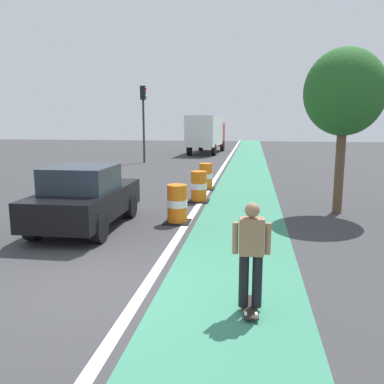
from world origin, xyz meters
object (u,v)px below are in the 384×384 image
Objects in this scene: traffic_barrel_front at (177,204)px; traffic_barrel_back at (206,177)px; skateboarder_on_lane at (251,254)px; delivery_truck_down_block at (206,132)px; parked_sedan_nearest at (85,198)px; traffic_barrel_mid at (199,187)px; street_tree_sidewalk at (344,93)px; traffic_light_corner at (143,110)px.

traffic_barrel_front and traffic_barrel_back have the same top height.
traffic_barrel_front is at bearing 112.11° from skateboarder_on_lane.
delivery_truck_down_block reaches higher than skateboarder_on_lane.
parked_sedan_nearest reaches higher than traffic_barrel_mid.
skateboarder_on_lane is at bearing -43.54° from parked_sedan_nearest.
street_tree_sidewalk is (2.66, 7.12, 2.76)m from skateboarder_on_lane.
parked_sedan_nearest is at bearing -110.36° from traffic_barrel_back.
traffic_barrel_back is at bearing 88.55° from traffic_barrel_front.
delivery_truck_down_block is at bearing 97.80° from skateboarder_on_lane.
traffic_barrel_front is at bearing -157.07° from street_tree_sidewalk.
traffic_barrel_back is (-0.06, 2.65, 0.00)m from traffic_barrel_mid.
skateboarder_on_lane is 29.63m from delivery_truck_down_block.
traffic_barrel_mid is at bearing -84.21° from delivery_truck_down_block.
traffic_barrel_mid is 5.62m from street_tree_sidewalk.
skateboarder_on_lane is 0.22× the size of delivery_truck_down_block.
traffic_barrel_mid is 21.29m from delivery_truck_down_block.
traffic_light_corner is (-5.36, 10.00, 2.97)m from traffic_barrel_back.
traffic_light_corner is at bearing 125.95° from street_tree_sidewalk.
parked_sedan_nearest is at bearing -90.89° from delivery_truck_down_block.
traffic_barrel_back is 18.65m from delivery_truck_down_block.
parked_sedan_nearest is at bearing -158.19° from traffic_barrel_front.
parked_sedan_nearest is (-4.41, 4.19, -0.08)m from skateboarder_on_lane.
street_tree_sidewalk reaches higher than delivery_truck_down_block.
street_tree_sidewalk is at bearing -13.42° from traffic_barrel_mid.
traffic_barrel_back is 0.21× the size of traffic_light_corner.
delivery_truck_down_block is (-4.02, 29.34, 0.94)m from skateboarder_on_lane.
delivery_truck_down_block is 1.51× the size of traffic_light_corner.
traffic_light_corner is at bearing 113.21° from traffic_barrel_mid.
traffic_barrel_mid is at bearing 166.58° from street_tree_sidewalk.
traffic_barrel_back is at bearing 91.29° from traffic_barrel_mid.
traffic_barrel_front is 3.09m from traffic_barrel_mid.
skateboarder_on_lane is 8.09m from street_tree_sidewalk.
traffic_light_corner is 1.02× the size of street_tree_sidewalk.
delivery_truck_down_block is 23.27m from street_tree_sidewalk.
traffic_barrel_mid is 0.14× the size of delivery_truck_down_block.
traffic_light_corner reaches higher than traffic_barrel_mid.
parked_sedan_nearest is 2.52m from traffic_barrel_front.
traffic_light_corner reaches higher than delivery_truck_down_block.
parked_sedan_nearest is 0.81× the size of traffic_light_corner.
street_tree_sidewalk is (7.07, 2.94, 2.83)m from parked_sedan_nearest.
traffic_barrel_back is 0.22× the size of street_tree_sidewalk.
traffic_barrel_front and traffic_barrel_mid have the same top height.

